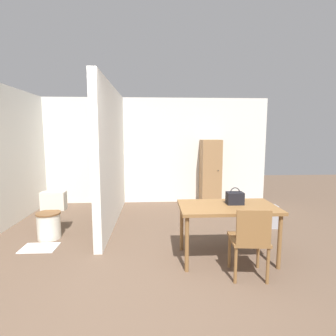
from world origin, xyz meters
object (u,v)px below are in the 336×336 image
at_px(dining_table, 227,211).
at_px(toilet, 50,218).
at_px(handbag, 235,198).
at_px(wooden_chair, 250,239).
at_px(wooden_cabinet, 210,172).
at_px(space_heater, 269,217).

xyz_separation_m(dining_table, toilet, (-2.63, 0.90, -0.34)).
relative_size(toilet, handbag, 3.10).
xyz_separation_m(wooden_chair, toilet, (-2.75, 1.39, -0.16)).
xyz_separation_m(handbag, wooden_cabinet, (0.25, 2.68, -0.05)).
distance_m(toilet, wooden_cabinet, 3.54).
distance_m(dining_table, handbag, 0.21).
bearing_deg(wooden_chair, wooden_cabinet, 91.06).
relative_size(toilet, space_heater, 1.74).
bearing_deg(handbag, wooden_cabinet, 84.69).
relative_size(wooden_chair, wooden_cabinet, 0.55).
relative_size(dining_table, toilet, 1.79).
relative_size(wooden_chair, toilet, 1.20).
bearing_deg(dining_table, toilet, 161.06).
bearing_deg(space_heater, handbag, -132.42).
bearing_deg(dining_table, handbag, 30.27).
bearing_deg(wooden_cabinet, handbag, -95.31).
bearing_deg(wooden_cabinet, wooden_chair, -94.18).
relative_size(dining_table, space_heater, 3.12).
relative_size(handbag, wooden_cabinet, 0.15).
distance_m(wooden_chair, space_heater, 1.88).
bearing_deg(wooden_chair, handbag, 96.59).
height_order(toilet, wooden_cabinet, wooden_cabinet).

